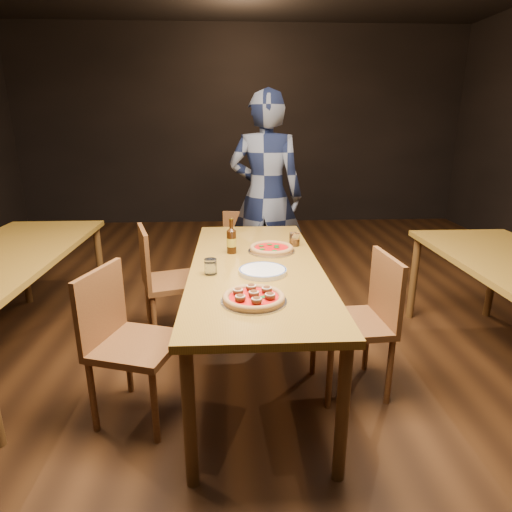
{
  "coord_description": "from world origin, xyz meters",
  "views": [
    {
      "loc": [
        -0.13,
        -2.53,
        1.6
      ],
      "look_at": [
        0.0,
        -0.05,
        0.82
      ],
      "focal_mm": 30.0,
      "sensor_mm": 36.0,
      "label": 1
    }
  ],
  "objects_px": {
    "chair_main_nw": "(137,344)",
    "water_glass": "(211,267)",
    "chair_main_sw": "(174,280)",
    "pizza_meatball": "(254,297)",
    "table_main": "(256,275)",
    "plate_stack": "(263,271)",
    "beer_bottle": "(232,241)",
    "diner": "(266,196)",
    "chair_end": "(241,255)",
    "pizza_margherita": "(271,249)",
    "chair_main_e": "(352,322)",
    "table_left": "(3,264)",
    "amber_glass": "(294,239)"
  },
  "relations": [
    {
      "from": "chair_end",
      "to": "beer_bottle",
      "type": "relative_size",
      "value": 3.55
    },
    {
      "from": "pizza_meatball",
      "to": "table_main",
      "type": "bearing_deg",
      "value": 86.15
    },
    {
      "from": "pizza_meatball",
      "to": "pizza_margherita",
      "type": "distance_m",
      "value": 0.86
    },
    {
      "from": "chair_main_e",
      "to": "water_glass",
      "type": "height_order",
      "value": "chair_main_e"
    },
    {
      "from": "table_main",
      "to": "diner",
      "type": "distance_m",
      "value": 1.44
    },
    {
      "from": "table_left",
      "to": "water_glass",
      "type": "distance_m",
      "value": 1.51
    },
    {
      "from": "amber_glass",
      "to": "beer_bottle",
      "type": "bearing_deg",
      "value": -160.51
    },
    {
      "from": "chair_main_nw",
      "to": "chair_main_sw",
      "type": "bearing_deg",
      "value": 12.74
    },
    {
      "from": "table_main",
      "to": "plate_stack",
      "type": "xyz_separation_m",
      "value": [
        0.03,
        -0.17,
        0.09
      ]
    },
    {
      "from": "table_left",
      "to": "chair_main_sw",
      "type": "distance_m",
      "value": 1.15
    },
    {
      "from": "table_left",
      "to": "amber_glass",
      "type": "relative_size",
      "value": 21.41
    },
    {
      "from": "chair_main_sw",
      "to": "pizza_meatball",
      "type": "distance_m",
      "value": 1.26
    },
    {
      "from": "table_main",
      "to": "plate_stack",
      "type": "relative_size",
      "value": 7.12
    },
    {
      "from": "table_left",
      "to": "pizza_meatball",
      "type": "bearing_deg",
      "value": -27.82
    },
    {
      "from": "chair_main_nw",
      "to": "water_glass",
      "type": "distance_m",
      "value": 0.59
    },
    {
      "from": "table_left",
      "to": "pizza_margherita",
      "type": "relative_size",
      "value": 6.25
    },
    {
      "from": "beer_bottle",
      "to": "water_glass",
      "type": "height_order",
      "value": "beer_bottle"
    },
    {
      "from": "beer_bottle",
      "to": "table_main",
      "type": "bearing_deg",
      "value": -58.72
    },
    {
      "from": "chair_main_sw",
      "to": "pizza_margherita",
      "type": "height_order",
      "value": "chair_main_sw"
    },
    {
      "from": "table_main",
      "to": "water_glass",
      "type": "height_order",
      "value": "water_glass"
    },
    {
      "from": "chair_end",
      "to": "amber_glass",
      "type": "relative_size",
      "value": 8.77
    },
    {
      "from": "plate_stack",
      "to": "water_glass",
      "type": "bearing_deg",
      "value": 178.74
    },
    {
      "from": "chair_main_e",
      "to": "water_glass",
      "type": "bearing_deg",
      "value": -99.07
    },
    {
      "from": "table_main",
      "to": "pizza_meatball",
      "type": "distance_m",
      "value": 0.59
    },
    {
      "from": "chair_main_e",
      "to": "plate_stack",
      "type": "bearing_deg",
      "value": -101.05
    },
    {
      "from": "beer_bottle",
      "to": "water_glass",
      "type": "relative_size",
      "value": 2.53
    },
    {
      "from": "table_main",
      "to": "table_left",
      "type": "xyz_separation_m",
      "value": [
        -1.7,
        0.3,
        0.0
      ]
    },
    {
      "from": "chair_main_nw",
      "to": "pizza_meatball",
      "type": "relative_size",
      "value": 2.74
    },
    {
      "from": "chair_main_nw",
      "to": "pizza_margherita",
      "type": "relative_size",
      "value": 2.82
    },
    {
      "from": "diner",
      "to": "chair_main_nw",
      "type": "bearing_deg",
      "value": 78.56
    },
    {
      "from": "table_left",
      "to": "diner",
      "type": "bearing_deg",
      "value": 30.74
    },
    {
      "from": "chair_main_nw",
      "to": "pizza_meatball",
      "type": "xyz_separation_m",
      "value": [
        0.63,
        -0.14,
        0.32
      ]
    },
    {
      "from": "table_main",
      "to": "amber_glass",
      "type": "relative_size",
      "value": 21.41
    },
    {
      "from": "water_glass",
      "to": "pizza_margherita",
      "type": "bearing_deg",
      "value": 47.64
    },
    {
      "from": "chair_main_nw",
      "to": "pizza_margherita",
      "type": "distance_m",
      "value": 1.1
    },
    {
      "from": "pizza_margherita",
      "to": "water_glass",
      "type": "xyz_separation_m",
      "value": [
        -0.39,
        -0.43,
        0.03
      ]
    },
    {
      "from": "diner",
      "to": "chair_main_sw",
      "type": "bearing_deg",
      "value": 62.7
    },
    {
      "from": "table_left",
      "to": "plate_stack",
      "type": "xyz_separation_m",
      "value": [
        1.73,
        -0.47,
        0.09
      ]
    },
    {
      "from": "beer_bottle",
      "to": "diner",
      "type": "bearing_deg",
      "value": 74.81
    },
    {
      "from": "table_main",
      "to": "pizza_margherita",
      "type": "relative_size",
      "value": 6.25
    },
    {
      "from": "chair_main_e",
      "to": "chair_main_sw",
      "type": "bearing_deg",
      "value": -127.11
    },
    {
      "from": "chair_main_sw",
      "to": "chair_end",
      "type": "height_order",
      "value": "chair_main_sw"
    },
    {
      "from": "chair_main_nw",
      "to": "plate_stack",
      "type": "bearing_deg",
      "value": -52.13
    },
    {
      "from": "chair_main_nw",
      "to": "chair_end",
      "type": "distance_m",
      "value": 1.82
    },
    {
      "from": "chair_main_e",
      "to": "beer_bottle",
      "type": "height_order",
      "value": "beer_bottle"
    },
    {
      "from": "beer_bottle",
      "to": "amber_glass",
      "type": "height_order",
      "value": "beer_bottle"
    },
    {
      "from": "table_main",
      "to": "amber_glass",
      "type": "distance_m",
      "value": 0.52
    },
    {
      "from": "pizza_margherita",
      "to": "plate_stack",
      "type": "xyz_separation_m",
      "value": [
        -0.09,
        -0.44,
        -0.01
      ]
    },
    {
      "from": "beer_bottle",
      "to": "chair_main_nw",
      "type": "bearing_deg",
      "value": -127.43
    },
    {
      "from": "table_left",
      "to": "chair_main_sw",
      "type": "bearing_deg",
      "value": 10.93
    }
  ]
}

